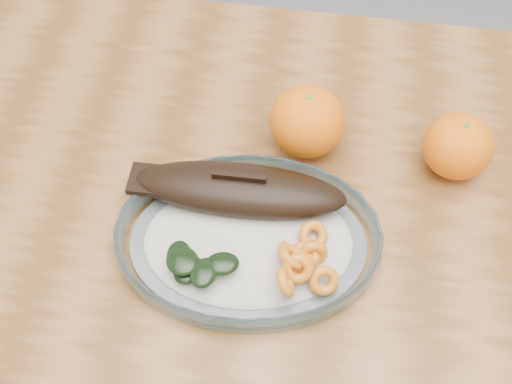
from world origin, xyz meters
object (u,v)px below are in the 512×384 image
orange_left (307,121)px  orange_right (458,146)px  plated_meal (248,235)px  dining_table (322,293)px

orange_left → orange_right: size_ratio=1.12×
orange_right → orange_left: bearing=177.5°
orange_left → plated_meal: bearing=-108.0°
orange_left → orange_right: (0.18, -0.01, -0.00)m
plated_meal → orange_right: orange_right is taller
orange_left → dining_table: bearing=-73.8°
dining_table → orange_right: 0.24m
dining_table → plated_meal: (-0.09, 0.00, 0.12)m
plated_meal → orange_left: size_ratio=6.44×
dining_table → orange_left: size_ratio=13.30×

